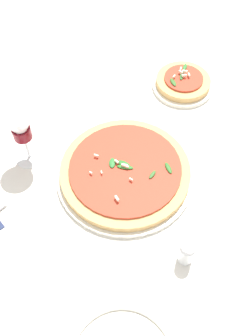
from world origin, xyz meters
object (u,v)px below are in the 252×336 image
object	(u,v)px
pizza_arugula_main	(126,171)
shaker_pepper	(187,252)
pizza_personal_side	(183,83)
wine_glass	(20,128)

from	to	relation	value
pizza_arugula_main	shaker_pepper	world-z (taller)	shaker_pepper
pizza_personal_side	shaker_pepper	xyz separation A→B (m)	(0.46, 0.23, 0.02)
shaker_pepper	pizza_arugula_main	bearing A→B (deg)	-118.66
pizza_arugula_main	shaker_pepper	size ratio (longest dim) A/B	4.91
pizza_arugula_main	pizza_personal_side	distance (m)	0.34
pizza_personal_side	pizza_arugula_main	bearing A→B (deg)	2.81
pizza_arugula_main	pizza_personal_side	bearing A→B (deg)	-177.19
wine_glass	pizza_arugula_main	bearing A→B (deg)	108.04
wine_glass	shaker_pepper	bearing A→B (deg)	84.74
pizza_arugula_main	shaker_pepper	bearing A→B (deg)	61.34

